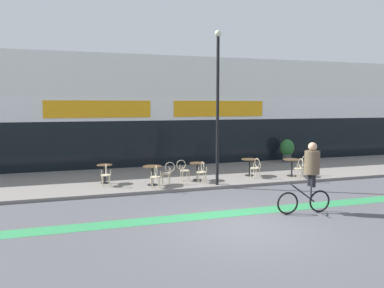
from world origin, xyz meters
name	(u,v)px	position (x,y,z in m)	size (l,w,h in m)	color
ground_plane	(245,227)	(0.00, 0.00, 0.00)	(120.00, 120.00, 0.00)	#4C4C51
sidewalk_slab	(176,176)	(0.00, 7.25, 0.06)	(40.00, 5.50, 0.12)	slate
storefront_facade	(154,112)	(0.00, 11.97, 2.92)	(40.00, 4.06, 5.88)	silver
bike_lane_stripe	(226,214)	(0.00, 1.29, 0.00)	(36.00, 0.70, 0.01)	#2D844C
bistro_table_0	(105,170)	(-3.25, 6.44, 0.66)	(0.62, 0.62, 0.77)	black
bistro_table_1	(152,171)	(-1.45, 5.49, 0.67)	(0.76, 0.76, 0.77)	black
bistro_table_2	(197,168)	(0.59, 5.92, 0.65)	(0.67, 0.67, 0.74)	black
bistro_table_3	(250,164)	(3.16, 6.15, 0.67)	(0.74, 0.74, 0.76)	black
bistro_table_4	(292,164)	(4.95, 5.48, 0.67)	(0.79, 0.79, 0.76)	black
cafe_chair_0_near	(106,173)	(-3.25, 5.82, 0.64)	(0.40, 0.58, 0.90)	beige
cafe_chair_1_near	(156,175)	(-1.45, 4.87, 0.64)	(0.40, 0.58, 0.90)	beige
cafe_chair_1_side	(168,172)	(-0.83, 5.48, 0.64)	(0.59, 0.44, 0.90)	beige
cafe_chair_2_near	(202,171)	(0.58, 5.30, 0.64)	(0.42, 0.58, 0.90)	beige
cafe_chair_2_side	(183,169)	(-0.04, 5.92, 0.64)	(0.58, 0.41, 0.90)	beige
cafe_chair_3_near	(256,167)	(3.17, 5.52, 0.64)	(0.42, 0.59, 0.90)	beige
cafe_chair_4_near	(300,167)	(4.94, 4.86, 0.64)	(0.43, 0.59, 0.90)	beige
cafe_chair_4_side	(304,164)	(5.57, 5.49, 0.64)	(0.60, 0.44, 0.90)	beige
planter_pot	(287,149)	(6.98, 9.19, 0.84)	(0.79, 0.79, 1.28)	#4C4C51
lamp_post	(218,98)	(1.05, 4.77, 3.58)	(0.26, 0.26, 6.09)	black
cyclist_0	(310,172)	(2.48, 0.62, 1.29)	(1.77, 0.55, 2.20)	black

